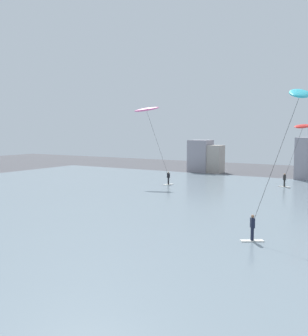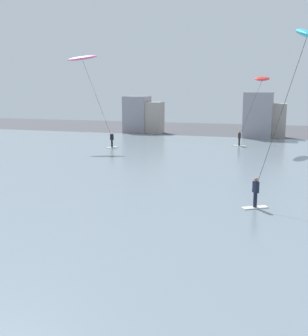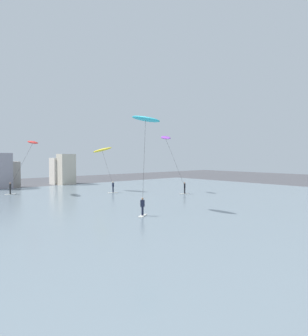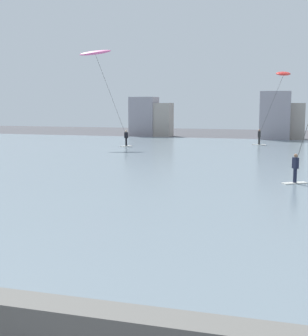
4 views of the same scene
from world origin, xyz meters
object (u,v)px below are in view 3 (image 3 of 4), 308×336
(kitesurfer_yellow, at_px, (103,152))
(kitesurfer_red, at_px, (31,146))
(kitesurfer_purple, at_px, (168,145))
(kitesurfer_cyan, at_px, (145,125))

(kitesurfer_yellow, distance_m, kitesurfer_red, 10.24)
(kitesurfer_yellow, relative_size, kitesurfer_red, 0.90)
(kitesurfer_yellow, xyz_separation_m, kitesurfer_purple, (6.01, -8.03, 1.08))
(kitesurfer_purple, bearing_deg, kitesurfer_red, 146.12)
(kitesurfer_cyan, relative_size, kitesurfer_yellow, 1.41)
(kitesurfer_cyan, bearing_deg, kitesurfer_yellow, 70.03)
(kitesurfer_purple, distance_m, kitesurfer_red, 19.12)
(kitesurfer_cyan, bearing_deg, kitesurfer_red, 99.75)
(kitesurfer_red, bearing_deg, kitesurfer_cyan, -80.25)
(kitesurfer_cyan, height_order, kitesurfer_purple, kitesurfer_cyan)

